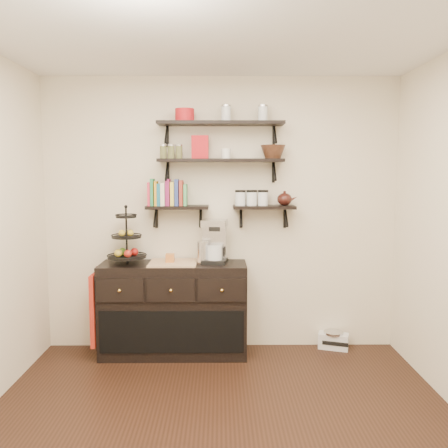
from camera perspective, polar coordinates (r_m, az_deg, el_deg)
floor at (r=3.46m, az=-0.31°, el=-24.65°), size 3.50×3.50×0.00m
ceiling at (r=3.10m, az=-0.34°, el=23.59°), size 3.50×3.50×0.02m
back_wall at (r=4.73m, az=-0.39°, el=1.13°), size 3.50×0.02×2.70m
shelf_top at (r=4.60m, az=-0.40°, el=11.98°), size 1.20×0.27×0.23m
shelf_mid at (r=4.58m, az=-0.39°, el=7.62°), size 1.20×0.27×0.23m
shelf_low_left at (r=4.63m, az=-5.60°, el=1.95°), size 0.60×0.25×0.23m
shelf_low_right at (r=4.63m, az=4.82°, el=1.96°), size 0.60×0.25×0.23m
cookbooks at (r=4.62m, az=-6.71°, el=3.63°), size 0.36×0.15×0.26m
glass_canisters at (r=4.61m, az=3.35°, el=3.04°), size 0.32×0.10×0.13m
sideboard at (r=4.69m, az=-6.07°, el=-10.13°), size 1.40×0.50×0.92m
fruit_stand at (r=4.62m, az=-11.57°, el=-2.42°), size 0.37×0.37×0.54m
candle at (r=4.58m, az=-6.50°, el=-4.06°), size 0.08×0.08×0.08m
coffee_maker at (r=4.56m, az=-1.14°, el=-2.21°), size 0.26×0.25×0.42m
thermal_carafe at (r=4.53m, az=-2.56°, el=-3.45°), size 0.11×0.11×0.22m
apron at (r=4.71m, az=-15.19°, el=-9.80°), size 0.04×0.29×0.68m
radio at (r=5.04m, az=13.02°, el=-13.46°), size 0.32×0.25×0.18m
recipe_box at (r=4.59m, az=-2.91°, el=9.21°), size 0.16×0.06×0.22m
walnut_bowl at (r=4.61m, az=5.90°, el=8.61°), size 0.24×0.24×0.13m
ramekins at (r=4.58m, az=0.24°, el=8.45°), size 0.09×0.09×0.10m
teapot at (r=4.64m, az=7.30°, el=3.11°), size 0.21×0.17×0.14m
red_pot at (r=4.62m, az=-4.75°, el=12.91°), size 0.18×0.18×0.12m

